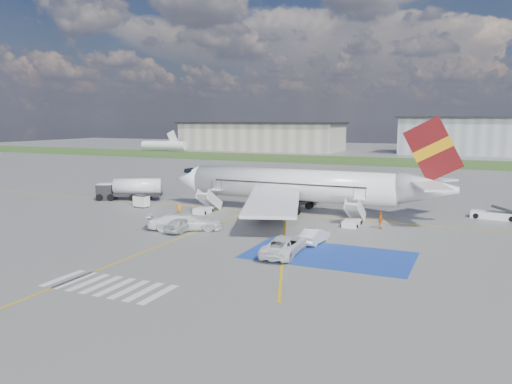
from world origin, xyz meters
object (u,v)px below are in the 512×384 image
gpu_cart (141,202)px  car_silver_a (181,225)px  van_white_b (185,219)px  car_silver_b (315,236)px  belt_loader (495,216)px  fuel_tanker (130,191)px  airliner (303,185)px  van_white_a (285,242)px

gpu_cart → car_silver_a: 16.18m
van_white_b → car_silver_b: bearing=-115.7°
gpu_cart → van_white_b: bearing=-28.4°
belt_loader → van_white_b: 35.66m
fuel_tanker → van_white_b: (17.84, -13.56, -0.16)m
gpu_cart → belt_loader: size_ratio=0.38×
belt_loader → van_white_b: van_white_b is taller
gpu_cart → car_silver_b: bearing=-11.0°
van_white_b → gpu_cart: bearing=27.7°
airliner → fuel_tanker: 25.97m
airliner → fuel_tanker: size_ratio=3.98×
belt_loader → car_silver_a: size_ratio=1.26×
belt_loader → van_white_a: bearing=-119.0°
airliner → belt_loader: size_ratio=6.68×
fuel_tanker → van_white_b: bearing=-60.7°
van_white_a → gpu_cart: bearing=-32.8°
car_silver_a → car_silver_b: bearing=-173.6°
fuel_tanker → airliner: bearing=-21.3°
van_white_b → belt_loader: bearing=-82.7°
belt_loader → van_white_a: 29.48m
belt_loader → car_silver_b: bearing=-122.9°
car_silver_a → fuel_tanker: bearing=-36.7°
van_white_a → car_silver_b: bearing=-108.9°
airliner → car_silver_a: bearing=-117.1°
airliner → van_white_b: 16.76m
airliner → car_silver_a: airliner is taller
airliner → fuel_tanker: (-25.86, -0.99, -2.09)m
belt_loader → airliner: bearing=-161.0°
airliner → van_white_b: (-8.02, -14.54, -2.25)m
fuel_tanker → belt_loader: 47.99m
fuel_tanker → gpu_cart: (5.30, -4.40, -0.57)m
airliner → fuel_tanker: bearing=-177.8°
van_white_a → belt_loader: bearing=-129.4°
airliner → gpu_cart: 21.42m
airliner → car_silver_b: airliner is taller
fuel_tanker → belt_loader: bearing=-16.2°
car_silver_a → van_white_b: van_white_b is taller
van_white_a → van_white_b: 13.68m
car_silver_a → van_white_a: size_ratio=0.77×
gpu_cart → van_white_b: 15.53m
airliner → car_silver_b: 15.89m
gpu_cart → van_white_b: size_ratio=0.36×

